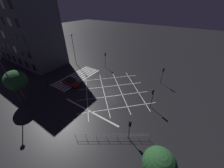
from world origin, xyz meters
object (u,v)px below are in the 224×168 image
at_px(street_lamp_east, 73,43).
at_px(street_tree_far, 16,80).
at_px(traffic_light_se_cross, 49,86).
at_px(street_lamp_west, 4,70).
at_px(traffic_light_nw_main, 163,73).
at_px(traffic_light_sw_cross, 105,57).
at_px(street_tree_near, 159,164).
at_px(traffic_light_median_north, 152,95).
at_px(traffic_light_ne_main, 130,126).
at_px(waiting_car, 71,82).

relative_size(street_lamp_east, street_tree_far, 1.42).
relative_size(traffic_light_se_cross, street_lamp_west, 0.45).
bearing_deg(traffic_light_nw_main, traffic_light_sw_cross, -90.10).
xyz_separation_m(street_lamp_east, street_tree_near, (17.43, 30.27, -2.64)).
relative_size(traffic_light_median_north, traffic_light_ne_main, 1.18).
distance_m(traffic_light_se_cross, street_lamp_east, 17.44).
relative_size(traffic_light_se_cross, street_tree_near, 0.79).
bearing_deg(traffic_light_median_north, traffic_light_ne_main, 86.53).
xyz_separation_m(traffic_light_se_cross, street_lamp_east, (-14.56, -8.91, 3.59)).
bearing_deg(street_lamp_east, street_lamp_west, 16.26).
xyz_separation_m(traffic_light_ne_main, street_tree_near, (3.60, 4.62, 1.73)).
relative_size(traffic_light_ne_main, waiting_car, 0.77).
distance_m(street_tree_near, waiting_car, 24.45).
relative_size(street_tree_near, waiting_car, 1.29).
height_order(traffic_light_sw_cross, street_tree_far, street_tree_far).
bearing_deg(street_lamp_east, street_tree_near, 60.07).
height_order(traffic_light_se_cross, waiting_car, traffic_light_se_cross).
relative_size(traffic_light_ne_main, street_tree_near, 0.59).
height_order(traffic_light_sw_cross, waiting_car, traffic_light_sw_cross).
bearing_deg(traffic_light_se_cross, street_tree_near, -7.65).
bearing_deg(street_lamp_east, traffic_light_median_north, 77.16).
xyz_separation_m(street_tree_near, waiting_car, (-8.68, -22.58, -3.51)).
bearing_deg(street_tree_far, traffic_light_se_cross, 124.45).
xyz_separation_m(traffic_light_median_north, waiting_car, (2.80, -18.44, -2.22)).
bearing_deg(traffic_light_sw_cross, street_lamp_west, -98.87).
xyz_separation_m(traffic_light_sw_cross, street_tree_far, (21.26, -4.87, 1.36)).
distance_m(traffic_light_ne_main, street_lamp_west, 21.37).
bearing_deg(street_lamp_east, traffic_light_se_cross, 31.47).
xyz_separation_m(traffic_light_sw_cross, traffic_light_se_cross, (18.00, -0.11, 0.03)).
bearing_deg(street_tree_far, traffic_light_median_north, 118.38).
bearing_deg(traffic_light_se_cross, street_lamp_east, 121.47).
bearing_deg(street_lamp_west, traffic_light_nw_main, 138.26).
bearing_deg(traffic_light_nw_main, street_lamp_west, -41.74).
xyz_separation_m(street_lamp_east, street_tree_far, (17.83, 4.15, -2.26)).
relative_size(traffic_light_median_north, street_tree_far, 0.62).
xyz_separation_m(traffic_light_nw_main, traffic_light_se_cross, (17.97, -16.57, 0.30)).
bearing_deg(traffic_light_se_cross, traffic_light_sw_cross, 89.65).
xyz_separation_m(traffic_light_sw_cross, street_lamp_west, (22.39, -3.49, 4.32)).
bearing_deg(traffic_light_sw_cross, street_lamp_east, -159.16).
distance_m(traffic_light_median_north, waiting_car, 18.78).
relative_size(traffic_light_ne_main, street_tree_far, 0.53).
bearing_deg(traffic_light_ne_main, street_tree_far, 100.55).
bearing_deg(traffic_light_sw_cross, traffic_light_se_cross, -90.35).
distance_m(traffic_light_se_cross, traffic_light_ne_main, 16.77).
height_order(traffic_light_sw_cross, traffic_light_se_cross, traffic_light_se_cross).
bearing_deg(traffic_light_ne_main, street_lamp_west, 104.31).
distance_m(traffic_light_sw_cross, traffic_light_median_north, 19.51).
height_order(traffic_light_se_cross, traffic_light_ne_main, traffic_light_se_cross).
height_order(traffic_light_ne_main, street_tree_near, street_tree_near).
height_order(traffic_light_median_north, street_tree_near, street_tree_near).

